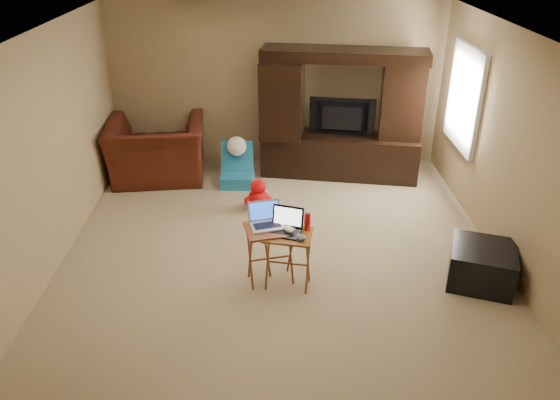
{
  "coord_description": "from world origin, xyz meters",
  "views": [
    {
      "loc": [
        -0.08,
        -5.41,
        3.47
      ],
      "look_at": [
        0.0,
        -0.2,
        0.8
      ],
      "focal_mm": 35.0,
      "sensor_mm": 36.0,
      "label": 1
    }
  ],
  "objects_px": {
    "recliner": "(157,151)",
    "mouse_left": "(289,229)",
    "mouse_right": "(301,238)",
    "laptop_left": "(267,217)",
    "tray_table_left": "(270,255)",
    "plush_toy": "(258,194)",
    "ottoman": "(482,265)",
    "laptop_right": "(284,223)",
    "entertainment_center": "(341,115)",
    "child_rocker": "(237,165)",
    "water_bottle": "(307,222)",
    "television": "(342,119)",
    "push_toy": "(352,165)",
    "tray_table_right": "(288,260)"
  },
  "relations": [
    {
      "from": "recliner",
      "to": "tray_table_right",
      "type": "bearing_deg",
      "value": 118.73
    },
    {
      "from": "tray_table_right",
      "to": "mouse_right",
      "type": "bearing_deg",
      "value": -30.92
    },
    {
      "from": "plush_toy",
      "to": "mouse_left",
      "type": "relative_size",
      "value": 3.33
    },
    {
      "from": "entertainment_center",
      "to": "recliner",
      "type": "xyz_separation_m",
      "value": [
        -2.72,
        -0.1,
        -0.5
      ]
    },
    {
      "from": "television",
      "to": "tray_table_right",
      "type": "height_order",
      "value": "television"
    },
    {
      "from": "plush_toy",
      "to": "ottoman",
      "type": "xyz_separation_m",
      "value": [
        2.41,
        -1.72,
        -0.01
      ]
    },
    {
      "from": "mouse_right",
      "to": "child_rocker",
      "type": "bearing_deg",
      "value": 106.95
    },
    {
      "from": "laptop_right",
      "to": "mouse_left",
      "type": "relative_size",
      "value": 2.5
    },
    {
      "from": "push_toy",
      "to": "ottoman",
      "type": "height_order",
      "value": "ottoman"
    },
    {
      "from": "plush_toy",
      "to": "water_bottle",
      "type": "relative_size",
      "value": 2.26
    },
    {
      "from": "recliner",
      "to": "mouse_left",
      "type": "height_order",
      "value": "recliner"
    },
    {
      "from": "tray_table_left",
      "to": "entertainment_center",
      "type": "bearing_deg",
      "value": 56.16
    },
    {
      "from": "laptop_left",
      "to": "mouse_left",
      "type": "bearing_deg",
      "value": -39.15
    },
    {
      "from": "recliner",
      "to": "laptop_left",
      "type": "bearing_deg",
      "value": 116.71
    },
    {
      "from": "water_bottle",
      "to": "television",
      "type": "bearing_deg",
      "value": 76.33
    },
    {
      "from": "plush_toy",
      "to": "water_bottle",
      "type": "xyz_separation_m",
      "value": [
        0.54,
        -1.66,
        0.51
      ]
    },
    {
      "from": "entertainment_center",
      "to": "child_rocker",
      "type": "xyz_separation_m",
      "value": [
        -1.53,
        -0.34,
        -0.64
      ]
    },
    {
      "from": "child_rocker",
      "to": "ottoman",
      "type": "relative_size",
      "value": 0.95
    },
    {
      "from": "plush_toy",
      "to": "laptop_right",
      "type": "height_order",
      "value": "laptop_right"
    },
    {
      "from": "child_rocker",
      "to": "laptop_left",
      "type": "bearing_deg",
      "value": -75.73
    },
    {
      "from": "recliner",
      "to": "laptop_left",
      "type": "height_order",
      "value": "recliner"
    },
    {
      "from": "tray_table_left",
      "to": "mouse_left",
      "type": "xyz_separation_m",
      "value": [
        0.19,
        -0.07,
        0.35
      ]
    },
    {
      "from": "laptop_left",
      "to": "mouse_right",
      "type": "bearing_deg",
      "value": -49.48
    },
    {
      "from": "plush_toy",
      "to": "mouse_left",
      "type": "xyz_separation_m",
      "value": [
        0.35,
        -1.73,
        0.46
      ]
    },
    {
      "from": "ottoman",
      "to": "water_bottle",
      "type": "distance_m",
      "value": 1.94
    },
    {
      "from": "plush_toy",
      "to": "tray_table_left",
      "type": "bearing_deg",
      "value": -84.39
    },
    {
      "from": "entertainment_center",
      "to": "mouse_right",
      "type": "bearing_deg",
      "value": -94.29
    },
    {
      "from": "push_toy",
      "to": "mouse_left",
      "type": "distance_m",
      "value": 3.01
    },
    {
      "from": "television",
      "to": "recliner",
      "type": "relative_size",
      "value": 0.7
    },
    {
      "from": "recliner",
      "to": "tray_table_left",
      "type": "xyz_separation_m",
      "value": [
        1.67,
        -2.66,
        -0.12
      ]
    },
    {
      "from": "television",
      "to": "tray_table_right",
      "type": "xyz_separation_m",
      "value": [
        -0.86,
        -2.8,
        -0.6
      ]
    },
    {
      "from": "entertainment_center",
      "to": "mouse_left",
      "type": "xyz_separation_m",
      "value": [
        -0.85,
        -2.83,
        -0.27
      ]
    },
    {
      "from": "recliner",
      "to": "television",
      "type": "bearing_deg",
      "value": 175.83
    },
    {
      "from": "plush_toy",
      "to": "laptop_right",
      "type": "bearing_deg",
      "value": -80.02
    },
    {
      "from": "plush_toy",
      "to": "recliner",
      "type": "bearing_deg",
      "value": 146.38
    },
    {
      "from": "laptop_left",
      "to": "laptop_right",
      "type": "height_order",
      "value": "laptop_left"
    },
    {
      "from": "entertainment_center",
      "to": "laptop_left",
      "type": "height_order",
      "value": "entertainment_center"
    },
    {
      "from": "plush_toy",
      "to": "ottoman",
      "type": "bearing_deg",
      "value": -35.45
    },
    {
      "from": "mouse_right",
      "to": "recliner",
      "type": "bearing_deg",
      "value": 124.68
    },
    {
      "from": "ottoman",
      "to": "water_bottle",
      "type": "relative_size",
      "value": 3.36
    },
    {
      "from": "child_rocker",
      "to": "laptop_left",
      "type": "relative_size",
      "value": 1.82
    },
    {
      "from": "ottoman",
      "to": "laptop_left",
      "type": "height_order",
      "value": "laptop_left"
    },
    {
      "from": "tray_table_left",
      "to": "water_bottle",
      "type": "distance_m",
      "value": 0.56
    },
    {
      "from": "tray_table_left",
      "to": "mouse_left",
      "type": "bearing_deg",
      "value": -33.37
    },
    {
      "from": "recliner",
      "to": "water_bottle",
      "type": "height_order",
      "value": "recliner"
    },
    {
      "from": "ottoman",
      "to": "plush_toy",
      "type": "bearing_deg",
      "value": 144.55
    },
    {
      "from": "recliner",
      "to": "entertainment_center",
      "type": "bearing_deg",
      "value": 176.78
    },
    {
      "from": "laptop_left",
      "to": "mouse_right",
      "type": "xyz_separation_m",
      "value": [
        0.34,
        -0.24,
        -0.11
      ]
    },
    {
      "from": "television",
      "to": "entertainment_center",
      "type": "bearing_deg",
      "value": -80.12
    },
    {
      "from": "ottoman",
      "to": "laptop_right",
      "type": "distance_m",
      "value": 2.18
    }
  ]
}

